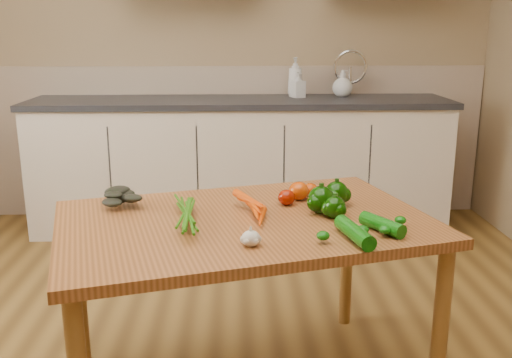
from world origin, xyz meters
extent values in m
cube|color=tan|center=(0.00, 2.51, 1.30)|extent=(4.00, 0.02, 2.60)
cube|color=tan|center=(0.00, 2.48, 0.55)|extent=(3.98, 0.03, 1.10)
cube|color=beige|center=(0.20, 2.19, 0.43)|extent=(2.80, 0.60, 0.86)
cube|color=#2C2D32|center=(0.20, 2.19, 0.88)|extent=(2.84, 0.64, 0.04)
cube|color=#99999E|center=(0.98, 2.19, 0.84)|extent=(0.55, 0.42, 0.10)
cylinder|color=silver|center=(0.98, 2.37, 1.02)|extent=(0.02, 0.02, 0.24)
cube|color=#98582C|center=(0.20, 0.26, 0.68)|extent=(1.48, 1.15, 0.04)
cylinder|color=brown|center=(0.87, 0.06, 0.33)|extent=(0.06, 0.06, 0.66)
cylinder|color=brown|center=(-0.48, 0.45, 0.33)|extent=(0.06, 0.06, 0.66)
cylinder|color=brown|center=(0.68, 0.76, 0.33)|extent=(0.06, 0.06, 0.66)
imported|color=silver|center=(0.59, 2.32, 1.03)|extent=(0.13, 0.13, 0.27)
imported|color=silver|center=(0.60, 2.25, 0.99)|extent=(0.10, 0.10, 0.17)
imported|color=silver|center=(0.92, 2.31, 0.99)|extent=(0.19, 0.19, 0.18)
ellipsoid|color=beige|center=(0.21, -0.01, 0.73)|extent=(0.06, 0.06, 0.05)
sphere|color=#0B3102|center=(0.48, 0.31, 0.75)|extent=(0.10, 0.10, 0.10)
sphere|color=#0B3102|center=(0.55, 0.40, 0.75)|extent=(0.09, 0.09, 0.09)
sphere|color=#0B3102|center=(0.52, 0.25, 0.74)|extent=(0.08, 0.08, 0.08)
ellipsoid|color=#881402|center=(0.36, 0.41, 0.73)|extent=(0.07, 0.07, 0.06)
ellipsoid|color=#B83904|center=(0.42, 0.48, 0.74)|extent=(0.08, 0.08, 0.07)
ellipsoid|color=#B83904|center=(0.47, 0.52, 0.73)|extent=(0.06, 0.06, 0.06)
cylinder|color=#094D08|center=(0.65, 0.10, 0.73)|extent=(0.13, 0.18, 0.05)
cylinder|color=#094D08|center=(0.55, 0.02, 0.73)|extent=(0.10, 0.22, 0.05)
camera|label=1|loc=(0.17, -1.69, 1.36)|focal=40.00mm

